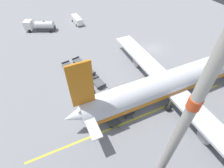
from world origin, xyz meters
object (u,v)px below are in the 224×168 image
Objects in this scene: baggage_dolly_row_near_col_d at (99,103)px; baggage_dolly_row_mid_a_col_b at (89,71)px; baggage_dolly_row_near_col_e at (112,119)px; baggage_dolly_row_mid_a_col_e at (125,110)px; baggage_dolly_row_mid_a_col_c at (99,83)px; fuel_tanker_primary at (41,26)px; apron_light_mast at (169,152)px; baggage_dolly_row_near_col_c at (88,89)px; baggage_dolly_row_mid_a_col_a at (79,62)px; baggage_dolly_row_mid_a_col_d at (110,97)px; service_van at (77,20)px; airplane at (175,81)px; baggage_dolly_row_near_col_a at (68,66)px; baggage_dolly_row_near_col_b at (77,76)px.

baggage_dolly_row_mid_a_col_b is (-8.75, 1.35, 0.00)m from baggage_dolly_row_near_col_d.
baggage_dolly_row_near_col_e is 1.00× the size of baggage_dolly_row_mid_a_col_e.
baggage_dolly_row_mid_a_col_b is 4.11m from baggage_dolly_row_mid_a_col_c.
apron_light_mast is at bearing 3.82° from fuel_tanker_primary.
baggage_dolly_row_mid_a_col_e is at bearing 44.99° from baggage_dolly_row_near_col_d.
baggage_dolly_row_mid_a_col_c is (-0.66, 2.50, 0.00)m from baggage_dolly_row_near_col_c.
baggage_dolly_row_mid_a_col_c is (-4.68, 1.87, 0.00)m from baggage_dolly_row_near_col_d.
apron_light_mast is (28.44, -1.51, 13.02)m from baggage_dolly_row_mid_a_col_a.
baggage_dolly_row_mid_a_col_d is 0.15× the size of apron_light_mast.
baggage_dolly_row_near_col_e is (36.13, -5.71, -0.61)m from service_van.
baggage_dolly_row_mid_a_col_e is (0.21, -9.83, -2.59)m from airplane.
fuel_tanker_primary is 2.34× the size of baggage_dolly_row_near_col_a.
apron_light_mast is at bearing -12.23° from baggage_dolly_row_mid_a_col_d.
baggage_dolly_row_near_col_c is 1.00× the size of baggage_dolly_row_near_col_d.
baggage_dolly_row_mid_a_col_d is at bearing 167.77° from apron_light_mast.
baggage_dolly_row_mid_a_col_b is 27.76m from apron_light_mast.
fuel_tanker_primary is 36.41m from baggage_dolly_row_near_col_e.
baggage_dolly_row_mid_a_col_d is (-0.47, 2.46, 0.00)m from baggage_dolly_row_near_col_d.
baggage_dolly_row_mid_a_col_d is 21.02m from apron_light_mast.
baggage_dolly_row_mid_a_col_c is at bearing 12.55° from fuel_tanker_primary.
fuel_tanker_primary is at bearing -172.50° from baggage_dolly_row_near_col_d.
baggage_dolly_row_mid_a_col_e is at bearing -4.63° from service_van.
baggage_dolly_row_near_col_b is 8.42m from baggage_dolly_row_near_col_d.
baggage_dolly_row_mid_a_col_c is (27.41, 6.10, -0.79)m from fuel_tanker_primary.
baggage_dolly_row_near_col_a is 0.99× the size of baggage_dolly_row_mid_a_col_c.
baggage_dolly_row_near_col_b is at bearing -138.96° from baggage_dolly_row_mid_a_col_c.
service_van is 20.19m from baggage_dolly_row_mid_a_col_a.
baggage_dolly_row_near_col_e is at bearing 172.29° from apron_light_mast.
baggage_dolly_row_near_col_a is at bearing 5.99° from fuel_tanker_primary.
baggage_dolly_row_near_col_a is 30.83m from apron_light_mast.
airplane is 11.14× the size of baggage_dolly_row_mid_a_col_e.
baggage_dolly_row_near_col_e is at bearing -86.20° from airplane.
apron_light_mast is (24.40, -2.39, 13.02)m from baggage_dolly_row_mid_a_col_b.
baggage_dolly_row_mid_a_col_a is 0.15× the size of apron_light_mast.
baggage_dolly_row_near_col_d and baggage_dolly_row_mid_a_col_a have the same top height.
baggage_dolly_row_mid_a_col_a is 1.00× the size of baggage_dolly_row_mid_a_col_b.
baggage_dolly_row_mid_a_col_c is (7.60, 4.02, 0.00)m from baggage_dolly_row_near_col_a.
airplane is 21.93m from baggage_dolly_row_near_col_a.
baggage_dolly_row_near_col_c is 23.59m from apron_light_mast.
baggage_dolly_row_near_col_b and baggage_dolly_row_mid_a_col_a have the same top height.
baggage_dolly_row_near_col_e is (8.02, 1.17, 0.00)m from baggage_dolly_row_near_col_c.
service_van is 1.54× the size of baggage_dolly_row_near_col_a.
baggage_dolly_row_near_col_d is at bearing 8.85° from baggage_dolly_row_near_col_b.
service_van is 1.53× the size of baggage_dolly_row_mid_a_col_d.
baggage_dolly_row_near_col_c is at bearing 10.42° from baggage_dolly_row_near_col_a.
baggage_dolly_row_mid_a_col_a is at bearing -167.71° from baggage_dolly_row_mid_a_col_b.
fuel_tanker_primary reaches higher than baggage_dolly_row_mid_a_col_a.
service_van is 31.88m from baggage_dolly_row_mid_a_col_d.
baggage_dolly_row_mid_a_col_c is (3.64, 3.17, 0.00)m from baggage_dolly_row_near_col_b.
service_van is at bearing 163.37° from baggage_dolly_row_mid_a_col_a.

